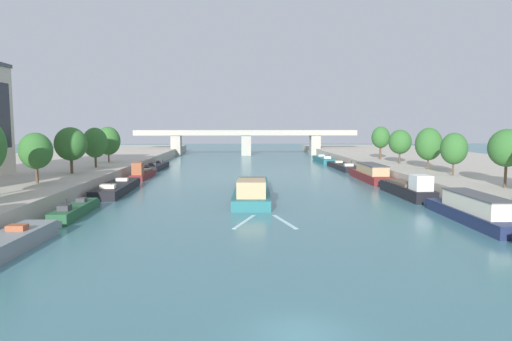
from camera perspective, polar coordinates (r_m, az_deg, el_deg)
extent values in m
plane|color=#42757F|center=(19.67, 5.77, -20.37)|extent=(400.00, 400.00, 0.00)
cube|color=#B7AD9E|center=(81.22, -28.59, -0.38)|extent=(36.00, 170.00, 2.02)
cube|color=#B7AD9E|center=(83.64, 26.99, -0.15)|extent=(36.00, 170.00, 2.02)
cube|color=#23666B|center=(55.46, -0.50, -2.69)|extent=(4.99, 21.90, 1.06)
cube|color=#23666B|center=(66.57, -0.40, -1.19)|extent=(3.90, 1.39, 0.90)
cube|color=#23666B|center=(55.38, -0.50, -2.12)|extent=(5.07, 21.90, 0.06)
cube|color=tan|center=(47.94, -0.59, -2.26)|extent=(3.23, 4.48, 1.74)
cube|color=black|center=(50.07, -0.56, -1.62)|extent=(2.43, 0.14, 0.49)
cube|color=brown|center=(57.51, -0.48, -1.61)|extent=(3.65, 11.43, 0.36)
cylinder|color=#232328|center=(48.84, 0.13, -2.49)|extent=(0.07, 0.07, 1.10)
cube|color=silver|center=(40.74, 3.66, -6.52)|extent=(1.75, 5.92, 0.03)
cube|color=silver|center=(40.68, -1.44, -6.53)|extent=(2.24, 5.80, 0.03)
cube|color=gray|center=(40.21, -25.44, -6.28)|extent=(2.50, 1.33, 0.93)
cube|color=#9E5133|center=(36.54, -28.17, -6.43)|extent=(1.32, 0.95, 0.40)
cube|color=#235633|center=(46.39, -22.12, -4.82)|extent=(1.92, 9.26, 1.00)
cube|color=#235633|center=(51.03, -20.34, -3.71)|extent=(1.69, 1.24, 0.86)
cube|color=#235633|center=(46.30, -22.15, -4.17)|extent=(1.95, 9.26, 0.06)
cube|color=#38383D|center=(48.17, -21.38, -3.50)|extent=(0.90, 0.91, 0.40)
cube|color=#38383D|center=(43.86, -23.25, -4.39)|extent=(0.99, 1.12, 0.48)
cylinder|color=#232328|center=(43.54, -23.02, -4.04)|extent=(0.07, 0.07, 1.10)
cube|color=black|center=(60.74, -17.36, -2.21)|extent=(3.44, 14.47, 1.09)
cube|color=black|center=(68.02, -15.86, -1.25)|extent=(3.01, 1.29, 0.91)
cube|color=black|center=(60.67, -17.38, -1.67)|extent=(3.50, 14.47, 0.06)
cube|color=beige|center=(63.70, -16.71, -1.10)|extent=(1.59, 0.93, 0.40)
cube|color=beige|center=(56.76, -18.35, -1.92)|extent=(1.75, 1.13, 0.48)
cylinder|color=#232328|center=(56.32, -17.97, -1.65)|extent=(0.07, 0.07, 1.10)
cube|color=maroon|center=(76.42, -14.20, -0.61)|extent=(2.25, 10.38, 0.91)
cube|color=maroon|center=(81.78, -13.36, -0.12)|extent=(2.00, 1.23, 0.82)
cube|color=maroon|center=(76.37, -14.21, -0.25)|extent=(2.29, 10.38, 0.06)
cube|color=#9E5133|center=(72.87, -14.83, 0.24)|extent=(1.60, 2.09, 1.91)
cube|color=black|center=(73.85, -14.65, 0.54)|extent=(1.26, 0.05, 0.54)
cube|color=brown|center=(77.36, -14.05, -0.01)|extent=(1.71, 5.41, 0.36)
cylinder|color=#232328|center=(73.24, -14.51, -0.05)|extent=(0.07, 0.07, 1.10)
cube|color=black|center=(91.30, -12.54, 0.47)|extent=(2.79, 13.35, 1.04)
cube|color=black|center=(98.13, -11.73, 0.91)|extent=(2.40, 1.27, 0.88)
cube|color=black|center=(91.25, -12.54, 0.82)|extent=(2.84, 13.35, 0.06)
cube|color=#38383D|center=(94.09, -12.20, 1.11)|extent=(1.27, 0.93, 0.40)
cube|color=#38383D|center=(87.59, -13.03, 0.78)|extent=(1.40, 1.13, 0.48)
cylinder|color=#232328|center=(87.23, -12.83, 0.97)|extent=(0.07, 0.07, 1.10)
cube|color=#1E284C|center=(44.96, 25.85, -5.28)|extent=(2.90, 13.53, 1.02)
cube|color=#1E284C|center=(51.24, 22.18, -3.73)|extent=(2.63, 1.25, 0.87)
cube|color=#1E284C|center=(44.87, 25.88, -4.60)|extent=(2.96, 13.53, 0.06)
cube|color=beige|center=(44.16, 26.33, -3.78)|extent=(2.35, 8.67, 1.45)
cube|color=#4C4C51|center=(44.05, 26.37, -2.80)|extent=(2.52, 8.93, 0.08)
cylinder|color=#232328|center=(41.50, 29.02, -4.73)|extent=(0.07, 0.07, 1.10)
cube|color=black|center=(58.17, 18.64, -2.50)|extent=(2.80, 11.97, 1.28)
cube|color=black|center=(63.99, 16.53, -1.59)|extent=(2.48, 1.31, 1.01)
cube|color=black|center=(58.08, 18.67, -1.84)|extent=(2.85, 11.97, 0.06)
cube|color=white|center=(54.27, 20.30, -1.47)|extent=(1.98, 2.42, 1.71)
cube|color=black|center=(55.33, 19.81, -1.05)|extent=(1.55, 0.06, 0.48)
cube|color=brown|center=(59.15, 18.24, -1.49)|extent=(2.13, 6.23, 0.36)
cylinder|color=#232328|center=(54.90, 20.46, -1.72)|extent=(0.07, 0.07, 1.10)
cube|color=maroon|center=(73.56, 14.39, -0.78)|extent=(3.30, 14.53, 1.11)
cube|color=maroon|center=(80.83, 12.89, -0.09)|extent=(3.01, 1.27, 0.92)
cube|color=maroon|center=(73.50, 14.40, -0.32)|extent=(3.36, 14.53, 0.06)
cube|color=tan|center=(72.74, 14.57, 0.19)|extent=(2.68, 9.31, 1.40)
cube|color=#4C4C51|center=(72.67, 14.59, 0.77)|extent=(2.87, 9.59, 0.08)
cylinder|color=#232328|center=(69.44, 15.79, -0.22)|extent=(0.07, 0.07, 1.10)
cube|color=black|center=(91.51, 11.01, 0.48)|extent=(3.16, 15.87, 0.92)
cube|color=black|center=(99.51, 9.86, 0.97)|extent=(2.83, 1.24, 0.82)
cube|color=black|center=(91.47, 11.02, 0.78)|extent=(3.21, 15.87, 0.06)
cube|color=beige|center=(94.82, 10.51, 1.10)|extent=(1.49, 0.92, 0.40)
cube|color=beige|center=(87.17, 11.73, 0.71)|extent=(1.64, 1.12, 0.48)
cylinder|color=#232328|center=(86.95, 12.07, 0.90)|extent=(0.07, 0.07, 1.10)
cube|color=#23666B|center=(107.74, 8.64, 1.36)|extent=(2.84, 14.36, 1.15)
cube|color=#23666B|center=(115.11, 7.92, 1.70)|extent=(2.68, 1.25, 0.94)
cube|color=#23666B|center=(107.70, 8.64, 1.68)|extent=(2.90, 14.36, 0.06)
cube|color=white|center=(110.78, 8.33, 1.91)|extent=(1.41, 0.90, 0.40)
cube|color=white|center=(103.75, 9.07, 1.67)|extent=(1.55, 1.10, 0.48)
cylinder|color=#232328|center=(103.53, 9.33, 1.83)|extent=(0.07, 0.07, 1.10)
cylinder|color=brown|center=(57.32, -26.16, -0.19)|extent=(0.34, 0.34, 2.63)
ellipsoid|color=#336B2D|center=(57.14, -26.27, 2.27)|extent=(3.70, 3.70, 4.17)
cylinder|color=brown|center=(67.47, -22.46, 0.86)|extent=(0.39, 0.39, 2.84)
ellipsoid|color=#336B2D|center=(67.32, -22.55, 3.15)|extent=(4.38, 4.38, 4.65)
cylinder|color=brown|center=(75.74, -19.78, 1.37)|extent=(0.35, 0.35, 2.65)
ellipsoid|color=#336B2D|center=(75.60, -19.84, 3.36)|extent=(3.86, 3.86, 4.78)
cylinder|color=brown|center=(85.82, -18.27, 1.84)|extent=(0.27, 0.27, 2.50)
ellipsoid|color=#336B2D|center=(85.70, -18.33, 3.61)|extent=(4.30, 4.30, 5.14)
cylinder|color=brown|center=(54.81, 29.23, -0.29)|extent=(0.28, 0.28, 3.17)
ellipsoid|color=#336B2D|center=(54.63, 29.36, 2.53)|extent=(3.79, 3.79, 4.05)
cylinder|color=brown|center=(65.42, 23.85, 0.49)|extent=(0.25, 0.25, 2.45)
ellipsoid|color=#336B2D|center=(65.27, 23.93, 2.58)|extent=(3.48, 3.48, 4.24)
cylinder|color=brown|center=(73.56, 21.09, 1.14)|extent=(0.27, 0.27, 2.48)
ellipsoid|color=#336B2D|center=(73.41, 21.16, 3.17)|extent=(4.02, 4.02, 4.97)
cylinder|color=brown|center=(82.70, 17.84, 1.77)|extent=(0.30, 0.30, 2.65)
ellipsoid|color=#336B2D|center=(82.58, 17.89, 3.50)|extent=(3.93, 3.93, 4.28)
cylinder|color=brown|center=(91.88, 15.58, 2.37)|extent=(0.40, 0.40, 3.20)
ellipsoid|color=#336B2D|center=(91.77, 15.62, 4.10)|extent=(3.55, 3.55, 4.25)
cube|color=#ADA899|center=(131.62, -1.28, 4.64)|extent=(64.89, 4.40, 0.60)
cube|color=#ADA899|center=(129.61, -1.26, 4.96)|extent=(64.89, 0.30, 0.90)
cube|color=#ADA899|center=(133.61, -1.30, 4.98)|extent=(64.89, 0.30, 0.90)
cube|color=#ADA899|center=(132.90, -10.14, 3.17)|extent=(2.80, 3.60, 5.88)
cube|color=#ADA899|center=(131.72, -1.28, 3.23)|extent=(2.80, 3.60, 5.88)
cube|color=#ADA899|center=(133.70, 7.53, 3.22)|extent=(2.80, 3.60, 5.88)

